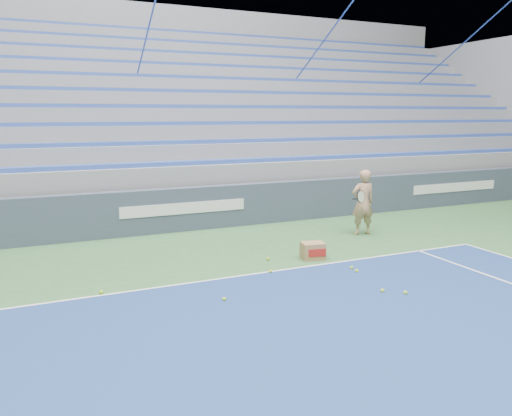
{
  "coord_description": "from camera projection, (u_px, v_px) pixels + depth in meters",
  "views": [
    {
      "loc": [
        -3.33,
        3.79,
        2.93
      ],
      "look_at": [
        0.48,
        12.38,
        1.15
      ],
      "focal_mm": 35.0,
      "sensor_mm": 36.0,
      "label": 1
    }
  ],
  "objects": [
    {
      "name": "sponsor_barrier",
      "position": [
        183.0,
        209.0,
        12.63
      ],
      "size": [
        30.0,
        0.32,
        1.1
      ],
      "color": "#384255",
      "rests_on": "ground"
    },
    {
      "name": "bleachers",
      "position": [
        137.0,
        130.0,
        17.43
      ],
      "size": [
        31.0,
        9.15,
        7.3
      ],
      "color": "gray",
      "rests_on": "ground"
    },
    {
      "name": "tennis_player",
      "position": [
        363.0,
        202.0,
        12.17
      ],
      "size": [
        0.92,
        0.84,
        1.6
      ],
      "color": "tan",
      "rests_on": "ground"
    },
    {
      "name": "ball_box",
      "position": [
        313.0,
        251.0,
        10.2
      ],
      "size": [
        0.51,
        0.43,
        0.34
      ],
      "color": "olive",
      "rests_on": "ground"
    },
    {
      "name": "tennis_ball_0",
      "position": [
        224.0,
        299.0,
        7.92
      ],
      "size": [
        0.07,
        0.07,
        0.07
      ],
      "primitive_type": "sphere",
      "color": "#ACDE2D",
      "rests_on": "ground"
    },
    {
      "name": "tennis_ball_1",
      "position": [
        270.0,
        271.0,
        9.3
      ],
      "size": [
        0.07,
        0.07,
        0.07
      ],
      "primitive_type": "sphere",
      "color": "#ACDE2D",
      "rests_on": "ground"
    },
    {
      "name": "tennis_ball_2",
      "position": [
        101.0,
        292.0,
        8.23
      ],
      "size": [
        0.07,
        0.07,
        0.07
      ],
      "primitive_type": "sphere",
      "color": "#ACDE2D",
      "rests_on": "ground"
    },
    {
      "name": "tennis_ball_3",
      "position": [
        382.0,
        291.0,
        8.29
      ],
      "size": [
        0.07,
        0.07,
        0.07
      ],
      "primitive_type": "sphere",
      "color": "#ACDE2D",
      "rests_on": "ground"
    },
    {
      "name": "tennis_ball_4",
      "position": [
        268.0,
        259.0,
        10.12
      ],
      "size": [
        0.07,
        0.07,
        0.07
      ],
      "primitive_type": "sphere",
      "color": "#ACDE2D",
      "rests_on": "ground"
    },
    {
      "name": "tennis_ball_5",
      "position": [
        357.0,
        271.0,
        9.34
      ],
      "size": [
        0.07,
        0.07,
        0.07
      ],
      "primitive_type": "sphere",
      "color": "#ACDE2D",
      "rests_on": "ground"
    },
    {
      "name": "tennis_ball_6",
      "position": [
        405.0,
        293.0,
        8.2
      ],
      "size": [
        0.07,
        0.07,
        0.07
      ],
      "primitive_type": "sphere",
      "color": "#ACDE2D",
      "rests_on": "ground"
    },
    {
      "name": "tennis_ball_7",
      "position": [
        352.0,
        268.0,
        9.53
      ],
      "size": [
        0.07,
        0.07,
        0.07
      ],
      "primitive_type": "sphere",
      "color": "#ACDE2D",
      "rests_on": "ground"
    }
  ]
}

